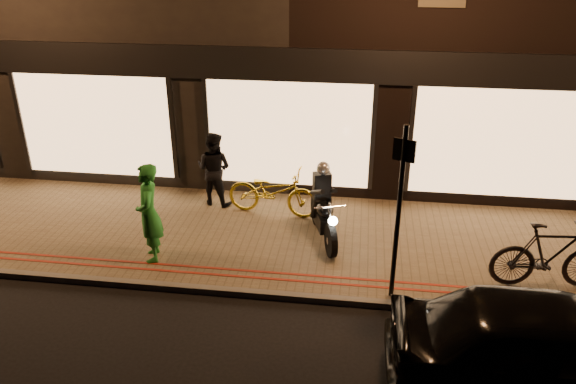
# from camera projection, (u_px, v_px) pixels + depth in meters

# --- Properties ---
(ground) EXTENTS (90.00, 90.00, 0.00)m
(ground) POSITION_uv_depth(u_px,v_px,m) (257.00, 299.00, 9.56)
(ground) COLOR black
(ground) RESTS_ON ground
(sidewalk) EXTENTS (50.00, 4.00, 0.12)m
(sidewalk) POSITION_uv_depth(u_px,v_px,m) (276.00, 238.00, 11.33)
(sidewalk) COLOR brown
(sidewalk) RESTS_ON ground
(kerb_stone) EXTENTS (50.00, 0.14, 0.12)m
(kerb_stone) POSITION_uv_depth(u_px,v_px,m) (258.00, 294.00, 9.58)
(kerb_stone) COLOR #59544C
(kerb_stone) RESTS_ON ground
(red_kerb_lines) EXTENTS (50.00, 0.26, 0.01)m
(red_kerb_lines) POSITION_uv_depth(u_px,v_px,m) (263.00, 275.00, 10.00)
(red_kerb_lines) COLOR maroon
(red_kerb_lines) RESTS_ON sidewalk
(motorcycle) EXTENTS (0.78, 1.89, 1.59)m
(motorcycle) POSITION_uv_depth(u_px,v_px,m) (323.00, 210.00, 10.97)
(motorcycle) COLOR black
(motorcycle) RESTS_ON sidewalk
(sign_post) EXTENTS (0.33, 0.17, 3.00)m
(sign_post) POSITION_uv_depth(u_px,v_px,m) (399.00, 206.00, 8.75)
(sign_post) COLOR black
(sign_post) RESTS_ON sidewalk
(bicycle_gold) EXTENTS (2.07, 0.95, 1.05)m
(bicycle_gold) POSITION_uv_depth(u_px,v_px,m) (273.00, 192.00, 11.98)
(bicycle_gold) COLOR gold
(bicycle_gold) RESTS_ON sidewalk
(bicycle_dark) EXTENTS (2.05, 0.74, 1.21)m
(bicycle_dark) POSITION_uv_depth(u_px,v_px,m) (551.00, 256.00, 9.45)
(bicycle_dark) COLOR black
(bicycle_dark) RESTS_ON sidewalk
(person_green) EXTENTS (0.65, 0.79, 1.88)m
(person_green) POSITION_uv_depth(u_px,v_px,m) (149.00, 213.00, 10.14)
(person_green) COLOR #207A27
(person_green) RESTS_ON sidewalk
(person_dark) EXTENTS (0.93, 0.80, 1.66)m
(person_dark) POSITION_uv_depth(u_px,v_px,m) (214.00, 169.00, 12.33)
(person_dark) COLOR black
(person_dark) RESTS_ON sidewalk
(parked_car) EXTENTS (4.35, 1.82, 1.47)m
(parked_car) POSITION_uv_depth(u_px,v_px,m) (554.00, 349.00, 7.31)
(parked_car) COLOR black
(parked_car) RESTS_ON ground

